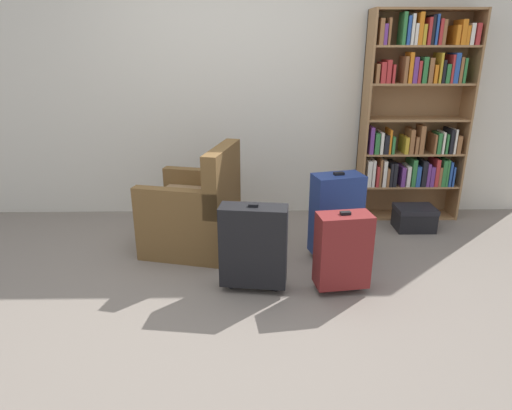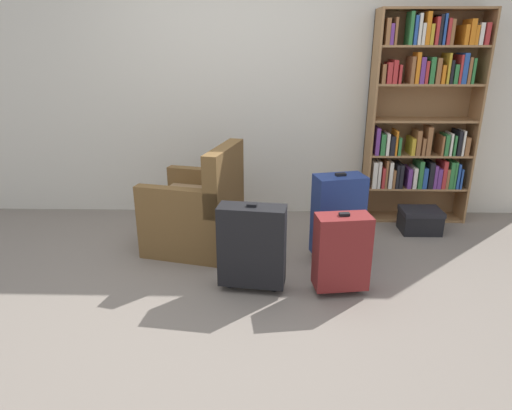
{
  "view_description": "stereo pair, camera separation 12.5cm",
  "coord_description": "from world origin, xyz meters",
  "views": [
    {
      "loc": [
        0.09,
        -2.68,
        1.66
      ],
      "look_at": [
        0.14,
        0.4,
        0.55
      ],
      "focal_mm": 31.1,
      "sensor_mm": 36.0,
      "label": 1
    },
    {
      "loc": [
        0.22,
        -2.68,
        1.66
      ],
      "look_at": [
        0.14,
        0.4,
        0.55
      ],
      "focal_mm": 31.1,
      "sensor_mm": 36.0,
      "label": 2
    }
  ],
  "objects": [
    {
      "name": "back_wall",
      "position": [
        0.0,
        1.79,
        1.3
      ],
      "size": [
        5.96,
        0.1,
        2.6
      ],
      "primitive_type": "cube",
      "color": "beige",
      "rests_on": "ground"
    },
    {
      "name": "armchair",
      "position": [
        -0.37,
        0.85,
        0.32
      ],
      "size": [
        0.84,
        0.84,
        0.9
      ],
      "color": "brown",
      "rests_on": "ground"
    },
    {
      "name": "suitcase_navy_blue",
      "position": [
        0.79,
        0.64,
        0.38
      ],
      "size": [
        0.43,
        0.31,
        0.73
      ],
      "color": "navy",
      "rests_on": "ground"
    },
    {
      "name": "mug",
      "position": [
        0.06,
        0.87,
        0.05
      ],
      "size": [
        0.12,
        0.08,
        0.1
      ],
      "color": "#1E7F4C",
      "rests_on": "ground"
    },
    {
      "name": "suitcase_dark_red",
      "position": [
        0.74,
        0.11,
        0.32
      ],
      "size": [
        0.39,
        0.24,
        0.6
      ],
      "color": "maroon",
      "rests_on": "ground"
    },
    {
      "name": "ground_plane",
      "position": [
        0.0,
        0.0,
        0.0
      ],
      "size": [
        10.43,
        10.43,
        0.0
      ],
      "primitive_type": "plane",
      "color": "slate"
    },
    {
      "name": "bookshelf",
      "position": [
        1.69,
        1.59,
        1.04
      ],
      "size": [
        0.99,
        0.29,
        1.97
      ],
      "color": "olive",
      "rests_on": "ground"
    },
    {
      "name": "storage_box",
      "position": [
        1.67,
        1.22,
        0.12
      ],
      "size": [
        0.36,
        0.28,
        0.22
      ],
      "color": "black",
      "rests_on": "ground"
    },
    {
      "name": "suitcase_black",
      "position": [
        0.12,
        0.14,
        0.34
      ],
      "size": [
        0.49,
        0.25,
        0.65
      ],
      "color": "black",
      "rests_on": "ground"
    }
  ]
}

